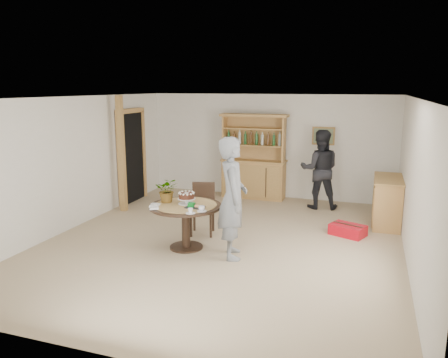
% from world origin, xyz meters
% --- Properties ---
extents(ground, '(7.00, 7.00, 0.00)m').
position_xyz_m(ground, '(0.00, 0.00, 0.00)').
color(ground, tan).
rests_on(ground, ground).
extents(room_shell, '(6.04, 7.04, 2.52)m').
position_xyz_m(room_shell, '(0.00, 0.01, 1.74)').
color(room_shell, white).
rests_on(room_shell, ground).
extents(doorway, '(0.13, 1.10, 2.18)m').
position_xyz_m(doorway, '(-2.93, 2.00, 1.11)').
color(doorway, black).
rests_on(doorway, ground).
extents(pine_post, '(0.12, 0.12, 2.50)m').
position_xyz_m(pine_post, '(-2.70, 1.20, 1.25)').
color(pine_post, tan).
rests_on(pine_post, ground).
extents(hutch, '(1.62, 0.54, 2.04)m').
position_xyz_m(hutch, '(-0.30, 3.24, 0.69)').
color(hutch, tan).
rests_on(hutch, ground).
extents(sideboard, '(0.54, 1.26, 0.94)m').
position_xyz_m(sideboard, '(2.74, 2.00, 0.47)').
color(sideboard, tan).
rests_on(sideboard, ground).
extents(dining_table, '(1.20, 1.20, 0.76)m').
position_xyz_m(dining_table, '(-0.49, -0.45, 0.60)').
color(dining_table, black).
rests_on(dining_table, ground).
extents(dining_chair, '(0.50, 0.50, 0.95)m').
position_xyz_m(dining_chair, '(-0.51, 0.38, 0.54)').
color(dining_chair, black).
rests_on(dining_chair, ground).
extents(birthday_cake, '(0.30, 0.30, 0.20)m').
position_xyz_m(birthday_cake, '(-0.49, -0.40, 0.88)').
color(birthday_cake, white).
rests_on(birthday_cake, dining_table).
extents(flower_vase, '(0.47, 0.44, 0.42)m').
position_xyz_m(flower_vase, '(-0.84, -0.40, 0.97)').
color(flower_vase, '#3F7233').
rests_on(flower_vase, dining_table).
extents(gift_tray, '(0.30, 0.20, 0.08)m').
position_xyz_m(gift_tray, '(-0.28, -0.58, 0.79)').
color(gift_tray, black).
rests_on(gift_tray, dining_table).
extents(coffee_cup_a, '(0.15, 0.15, 0.09)m').
position_xyz_m(coffee_cup_a, '(-0.09, -0.73, 0.80)').
color(coffee_cup_a, white).
rests_on(coffee_cup_a, dining_table).
extents(coffee_cup_b, '(0.15, 0.15, 0.08)m').
position_xyz_m(coffee_cup_b, '(-0.21, -0.90, 0.79)').
color(coffee_cup_b, white).
rests_on(coffee_cup_b, dining_table).
extents(napkins, '(0.24, 0.33, 0.03)m').
position_xyz_m(napkins, '(-0.90, -0.77, 0.77)').
color(napkins, white).
rests_on(napkins, dining_table).
extents(teen_boy, '(0.69, 0.82, 1.93)m').
position_xyz_m(teen_boy, '(0.36, -0.55, 0.97)').
color(teen_boy, slate).
rests_on(teen_boy, ground).
extents(adult_person, '(0.96, 0.80, 1.76)m').
position_xyz_m(adult_person, '(1.32, 2.80, 0.88)').
color(adult_person, black).
rests_on(adult_person, ground).
extents(red_suitcase, '(0.71, 0.60, 0.21)m').
position_xyz_m(red_suitcase, '(2.06, 1.09, 0.10)').
color(red_suitcase, red).
rests_on(red_suitcase, ground).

